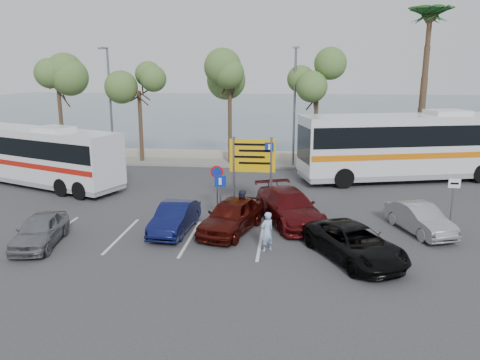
# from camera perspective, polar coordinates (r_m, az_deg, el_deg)

# --- Properties ---
(ground) EXTENTS (120.00, 120.00, 0.00)m
(ground) POSITION_cam_1_polar(r_m,az_deg,el_deg) (20.13, -2.14, -6.23)
(ground) COLOR #343437
(ground) RESTS_ON ground
(kerb_strip) EXTENTS (44.00, 2.40, 0.15)m
(kerb_strip) POSITION_cam_1_polar(r_m,az_deg,el_deg) (33.54, 1.32, 1.99)
(kerb_strip) COLOR gray
(kerb_strip) RESTS_ON ground
(seawall) EXTENTS (48.00, 0.80, 0.60)m
(seawall) POSITION_cam_1_polar(r_m,az_deg,el_deg) (35.45, 1.61, 2.99)
(seawall) COLOR #AA9E88
(seawall) RESTS_ON ground
(sea) EXTENTS (140.00, 140.00, 0.00)m
(sea) POSITION_cam_1_polar(r_m,az_deg,el_deg) (79.07, 4.23, 8.63)
(sea) COLOR #3D5262
(sea) RESTS_ON ground
(tree_far_left) EXTENTS (3.20, 3.20, 7.60)m
(tree_far_left) POSITION_cam_1_polar(r_m,az_deg,el_deg) (36.79, -21.41, 11.92)
(tree_far_left) COLOR #382619
(tree_far_left) RESTS_ON kerb_strip
(tree_left) EXTENTS (3.20, 3.20, 7.20)m
(tree_left) POSITION_cam_1_polar(r_m,az_deg,el_deg) (34.47, -12.29, 11.94)
(tree_left) COLOR #382619
(tree_left) RESTS_ON kerb_strip
(tree_mid) EXTENTS (3.20, 3.20, 8.00)m
(tree_mid) POSITION_cam_1_polar(r_m,az_deg,el_deg) (33.01, -1.28, 13.31)
(tree_mid) COLOR #382619
(tree_mid) RESTS_ON kerb_strip
(tree_right) EXTENTS (3.20, 3.20, 7.40)m
(tree_right) POSITION_cam_1_polar(r_m,az_deg,el_deg) (32.78, 9.43, 12.28)
(tree_right) COLOR #382619
(tree_right) RESTS_ON kerb_strip
(palm_tree) EXTENTS (4.80, 4.80, 11.20)m
(palm_tree) POSITION_cam_1_polar(r_m,az_deg,el_deg) (34.00, 22.15, 17.79)
(palm_tree) COLOR #382619
(palm_tree) RESTS_ON kerb_strip
(street_lamp_left) EXTENTS (0.45, 1.15, 8.01)m
(street_lamp_left) POSITION_cam_1_polar(r_m,az_deg,el_deg) (34.77, -15.59, 9.44)
(street_lamp_left) COLOR slate
(street_lamp_left) RESTS_ON kerb_strip
(street_lamp_right) EXTENTS (0.45, 1.15, 8.01)m
(street_lamp_right) POSITION_cam_1_polar(r_m,az_deg,el_deg) (32.33, 6.67, 9.57)
(street_lamp_right) COLOR slate
(street_lamp_right) RESTS_ON kerb_strip
(direction_sign) EXTENTS (2.20, 0.12, 3.60)m
(direction_sign) POSITION_cam_1_polar(r_m,az_deg,el_deg) (22.44, 1.53, 2.30)
(direction_sign) COLOR slate
(direction_sign) RESTS_ON ground
(sign_no_stop) EXTENTS (0.60, 0.08, 2.35)m
(sign_no_stop) POSITION_cam_1_polar(r_m,az_deg,el_deg) (22.02, -2.82, -0.21)
(sign_no_stop) COLOR slate
(sign_no_stop) RESTS_ON ground
(sign_parking) EXTENTS (0.50, 0.07, 2.25)m
(sign_parking) POSITION_cam_1_polar(r_m,az_deg,el_deg) (20.46, -2.41, -1.59)
(sign_parking) COLOR slate
(sign_parking) RESTS_ON ground
(sign_taxi) EXTENTS (0.50, 0.07, 2.20)m
(sign_taxi) POSITION_cam_1_polar(r_m,az_deg,el_deg) (22.07, 24.53, -1.83)
(sign_taxi) COLOR slate
(sign_taxi) RESTS_ON ground
(lane_markings) EXTENTS (12.02, 4.20, 0.01)m
(lane_markings) POSITION_cam_1_polar(r_m,az_deg,el_deg) (19.40, -5.93, -7.06)
(lane_markings) COLOR silver
(lane_markings) RESTS_ON ground
(coach_bus_left) EXTENTS (11.57, 6.63, 3.59)m
(coach_bus_left) POSITION_cam_1_polar(r_m,az_deg,el_deg) (29.93, -23.53, 2.53)
(coach_bus_left) COLOR silver
(coach_bus_left) RESTS_ON ground
(coach_bus_right) EXTENTS (14.08, 6.28, 4.30)m
(coach_bus_right) POSITION_cam_1_polar(r_m,az_deg,el_deg) (30.55, 20.28, 3.65)
(coach_bus_right) COLOR silver
(coach_bus_right) RESTS_ON ground
(car_silver_a) EXTENTS (2.01, 3.78, 1.23)m
(car_silver_a) POSITION_cam_1_polar(r_m,az_deg,el_deg) (19.99, -23.20, -5.66)
(car_silver_a) COLOR slate
(car_silver_a) RESTS_ON ground
(car_blue) EXTENTS (1.56, 3.81, 1.23)m
(car_blue) POSITION_cam_1_polar(r_m,az_deg,el_deg) (20.05, -7.95, -4.59)
(car_blue) COLOR #0F1446
(car_blue) RESTS_ON ground
(car_maroon) EXTENTS (3.73, 5.42, 1.46)m
(car_maroon) POSITION_cam_1_polar(r_m,az_deg,el_deg) (21.13, 5.99, -3.25)
(car_maroon) COLOR #520D10
(car_maroon) RESTS_ON ground
(car_red) EXTENTS (2.83, 4.52, 1.44)m
(car_red) POSITION_cam_1_polar(r_m,az_deg,el_deg) (19.81, -1.02, -4.36)
(car_red) COLOR #460E0A
(car_red) RESTS_ON ground
(suv_black) EXTENTS (3.93, 4.95, 1.25)m
(suv_black) POSITION_cam_1_polar(r_m,az_deg,el_deg) (17.56, 13.80, -7.49)
(suv_black) COLOR black
(suv_black) RESTS_ON ground
(car_silver_b) EXTENTS (2.44, 3.91, 1.22)m
(car_silver_b) POSITION_cam_1_polar(r_m,az_deg,el_deg) (21.17, 21.08, -4.43)
(car_silver_b) COLOR #94949A
(car_silver_b) RESTS_ON ground
(pedestrian_near) EXTENTS (0.67, 0.64, 1.55)m
(pedestrian_near) POSITION_cam_1_polar(r_m,az_deg,el_deg) (17.81, 3.32, -6.29)
(pedestrian_near) COLOR #9AB4E0
(pedestrian_near) RESTS_ON ground
(pedestrian_far) EXTENTS (0.61, 0.77, 1.57)m
(pedestrian_far) POSITION_cam_1_polar(r_m,az_deg,el_deg) (20.73, 0.35, -3.34)
(pedestrian_far) COLOR #2D3043
(pedestrian_far) RESTS_ON ground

